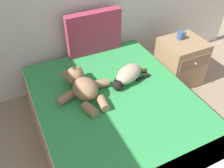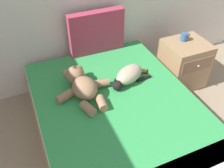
{
  "view_description": "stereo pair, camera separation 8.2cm",
  "coord_description": "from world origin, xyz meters",
  "px_view_note": "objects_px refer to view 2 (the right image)",
  "views": [
    {
      "loc": [
        1.3,
        2.04,
        2.01
      ],
      "look_at": [
        2.08,
        3.66,
        0.49
      ],
      "focal_mm": 38.78,
      "sensor_mm": 36.0,
      "label": 1
    },
    {
      "loc": [
        1.37,
        2.0,
        2.01
      ],
      "look_at": [
        2.08,
        3.66,
        0.49
      ],
      "focal_mm": 38.78,
      "sensor_mm": 36.0,
      "label": 2
    }
  ],
  "objects_px": {
    "nightstand": "(183,64)",
    "teddy_bear": "(82,85)",
    "cell_phone": "(141,71)",
    "mug": "(184,37)",
    "patterned_cushion": "(97,32)",
    "bed": "(118,122)",
    "cat": "(128,75)"
  },
  "relations": [
    {
      "from": "nightstand",
      "to": "teddy_bear",
      "type": "bearing_deg",
      "value": -171.85
    },
    {
      "from": "cell_phone",
      "to": "mug",
      "type": "distance_m",
      "value": 0.72
    },
    {
      "from": "nightstand",
      "to": "mug",
      "type": "xyz_separation_m",
      "value": [
        -0.01,
        0.08,
        0.33
      ]
    },
    {
      "from": "teddy_bear",
      "to": "patterned_cushion",
      "type": "bearing_deg",
      "value": 58.26
    },
    {
      "from": "bed",
      "to": "nightstand",
      "type": "height_order",
      "value": "nightstand"
    },
    {
      "from": "cat",
      "to": "cell_phone",
      "type": "relative_size",
      "value": 2.69
    },
    {
      "from": "bed",
      "to": "cat",
      "type": "xyz_separation_m",
      "value": [
        0.22,
        0.27,
        0.3
      ]
    },
    {
      "from": "teddy_bear",
      "to": "cat",
      "type": "bearing_deg",
      "value": -3.31
    },
    {
      "from": "patterned_cushion",
      "to": "cell_phone",
      "type": "distance_m",
      "value": 0.67
    },
    {
      "from": "teddy_bear",
      "to": "nightstand",
      "type": "distance_m",
      "value": 1.38
    },
    {
      "from": "bed",
      "to": "cell_phone",
      "type": "relative_size",
      "value": 12.1
    },
    {
      "from": "nightstand",
      "to": "cat",
      "type": "bearing_deg",
      "value": -165.92
    },
    {
      "from": "teddy_bear",
      "to": "nightstand",
      "type": "xyz_separation_m",
      "value": [
        1.35,
        0.19,
        -0.26
      ]
    },
    {
      "from": "patterned_cushion",
      "to": "bed",
      "type": "bearing_deg",
      "value": -98.67
    },
    {
      "from": "nightstand",
      "to": "mug",
      "type": "distance_m",
      "value": 0.34
    },
    {
      "from": "patterned_cushion",
      "to": "nightstand",
      "type": "distance_m",
      "value": 1.13
    },
    {
      "from": "bed",
      "to": "cat",
      "type": "height_order",
      "value": "cat"
    },
    {
      "from": "teddy_bear",
      "to": "cell_phone",
      "type": "xyz_separation_m",
      "value": [
        0.66,
        0.07,
        -0.08
      ]
    },
    {
      "from": "bed",
      "to": "mug",
      "type": "xyz_separation_m",
      "value": [
        1.09,
        0.57,
        0.39
      ]
    },
    {
      "from": "cat",
      "to": "patterned_cushion",
      "type": "bearing_deg",
      "value": 97.15
    },
    {
      "from": "cat",
      "to": "mug",
      "type": "relative_size",
      "value": 3.68
    },
    {
      "from": "patterned_cushion",
      "to": "teddy_bear",
      "type": "distance_m",
      "value": 0.75
    },
    {
      "from": "teddy_bear",
      "to": "mug",
      "type": "bearing_deg",
      "value": 11.42
    },
    {
      "from": "patterned_cushion",
      "to": "mug",
      "type": "distance_m",
      "value": 1.02
    },
    {
      "from": "bed",
      "to": "mug",
      "type": "bearing_deg",
      "value": 27.45
    },
    {
      "from": "bed",
      "to": "teddy_bear",
      "type": "bearing_deg",
      "value": 129.73
    },
    {
      "from": "cat",
      "to": "nightstand",
      "type": "bearing_deg",
      "value": 14.08
    },
    {
      "from": "cat",
      "to": "cell_phone",
      "type": "xyz_separation_m",
      "value": [
        0.19,
        0.09,
        -0.07
      ]
    },
    {
      "from": "bed",
      "to": "cell_phone",
      "type": "xyz_separation_m",
      "value": [
        0.42,
        0.36,
        0.24
      ]
    },
    {
      "from": "bed",
      "to": "patterned_cushion",
      "type": "xyz_separation_m",
      "value": [
        0.14,
        0.92,
        0.48
      ]
    },
    {
      "from": "cat",
      "to": "mug",
      "type": "bearing_deg",
      "value": 18.9
    },
    {
      "from": "teddy_bear",
      "to": "mug",
      "type": "distance_m",
      "value": 1.37
    }
  ]
}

